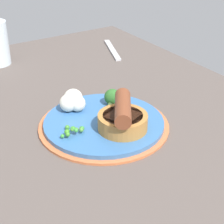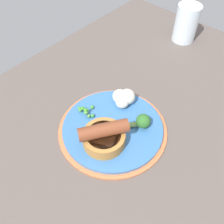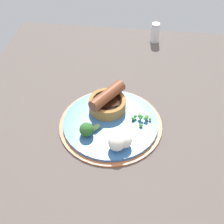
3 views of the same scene
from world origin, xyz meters
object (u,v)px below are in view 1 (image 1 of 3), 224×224
Objects in this scene: pea_pile at (73,130)px; broccoli_floret_near at (112,97)px; sausage_pudding at (123,118)px; fork at (112,50)px; cauliflower_floret at (73,101)px; dinner_plate at (104,124)px.

broccoli_floret_near reaches higher than pea_pile.
sausage_pudding is 10.58cm from broccoli_floret_near.
sausage_pudding is 0.62× the size of fork.
cauliflower_floret is (12.51, 4.55, -0.49)cm from sausage_pudding.
broccoli_floret_near is at bearing -107.63° from cauliflower_floret.
fork is at bearing -41.16° from pea_pile.
broccoli_floret_near is at bearing -63.71° from pea_pile.
dinner_plate reaches higher than fork.
dinner_plate is 45.51cm from fork.
cauliflower_floret is 0.32× the size of fork.
fork is (32.23, -20.77, -2.79)cm from broccoli_floret_near.
broccoli_floret_near is (9.88, -3.73, -0.75)cm from sausage_pudding.
sausage_pudding is at bearing -162.76° from dinner_plate.
dinner_plate is at bearing 165.88° from fork.
fork is at bearing -44.45° from cauliflower_floret.
sausage_pudding is 10.03cm from pea_pile.
cauliflower_floret is at bearing 113.71° from broccoli_floret_near.
cauliflower_floret is at bearing 156.22° from fork.
fork is (42.11, -24.49, -3.54)cm from sausage_pudding.
dinner_plate is at bearing 176.02° from broccoli_floret_near.
fork is at bearing 8.55° from broccoli_floret_near.
dinner_plate is at bearing -158.40° from cauliflower_floret.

